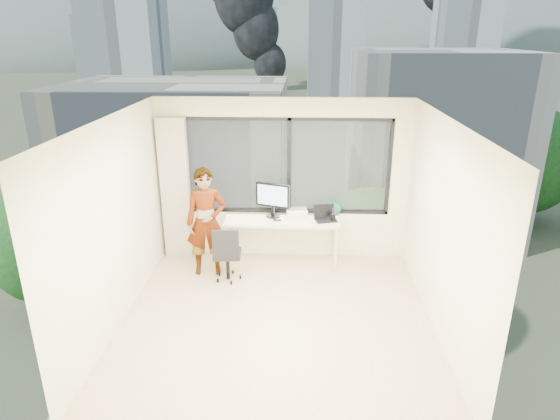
# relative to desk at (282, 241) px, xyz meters

# --- Properties ---
(floor) EXTENTS (4.00, 4.00, 0.01)m
(floor) POSITION_rel_desk_xyz_m (0.00, -1.66, -0.38)
(floor) COLOR #D5B48A
(floor) RESTS_ON ground
(ceiling) EXTENTS (4.00, 4.00, 0.01)m
(ceiling) POSITION_rel_desk_xyz_m (0.00, -1.66, 2.23)
(ceiling) COLOR white
(ceiling) RESTS_ON ground
(wall_front) EXTENTS (4.00, 0.01, 2.60)m
(wall_front) POSITION_rel_desk_xyz_m (0.00, -3.66, 0.93)
(wall_front) COLOR beige
(wall_front) RESTS_ON ground
(wall_left) EXTENTS (0.01, 4.00, 2.60)m
(wall_left) POSITION_rel_desk_xyz_m (-2.00, -1.66, 0.93)
(wall_left) COLOR beige
(wall_left) RESTS_ON ground
(wall_right) EXTENTS (0.01, 4.00, 2.60)m
(wall_right) POSITION_rel_desk_xyz_m (2.00, -1.66, 0.93)
(wall_right) COLOR beige
(wall_right) RESTS_ON ground
(window_wall) EXTENTS (3.30, 0.16, 1.55)m
(window_wall) POSITION_rel_desk_xyz_m (0.05, 0.34, 1.15)
(window_wall) COLOR black
(window_wall) RESTS_ON ground
(curtain) EXTENTS (0.45, 0.14, 2.30)m
(curtain) POSITION_rel_desk_xyz_m (-1.72, 0.22, 0.77)
(curtain) COLOR beige
(curtain) RESTS_ON floor
(desk) EXTENTS (1.80, 0.60, 0.75)m
(desk) POSITION_rel_desk_xyz_m (0.00, 0.00, 0.00)
(desk) COLOR beige
(desk) RESTS_ON floor
(chair) EXTENTS (0.48, 0.48, 0.89)m
(chair) POSITION_rel_desk_xyz_m (-0.79, -0.61, 0.07)
(chair) COLOR black
(chair) RESTS_ON floor
(person) EXTENTS (0.66, 0.48, 1.67)m
(person) POSITION_rel_desk_xyz_m (-1.12, -0.39, 0.46)
(person) COLOR #2D2D33
(person) RESTS_ON floor
(monitor) EXTENTS (0.57, 0.30, 0.56)m
(monitor) POSITION_rel_desk_xyz_m (-0.15, 0.11, 0.65)
(monitor) COLOR black
(monitor) RESTS_ON desk
(game_console) EXTENTS (0.36, 0.31, 0.08)m
(game_console) POSITION_rel_desk_xyz_m (0.23, 0.25, 0.41)
(game_console) COLOR white
(game_console) RESTS_ON desk
(laptop) EXTENTS (0.41, 0.42, 0.21)m
(laptop) POSITION_rel_desk_xyz_m (0.69, -0.02, 0.48)
(laptop) COLOR black
(laptop) RESTS_ON desk
(cellphone) EXTENTS (0.12, 0.06, 0.01)m
(cellphone) POSITION_rel_desk_xyz_m (-0.07, -0.06, 0.38)
(cellphone) COLOR black
(cellphone) RESTS_ON desk
(pen_cup) EXTENTS (0.10, 0.10, 0.10)m
(pen_cup) POSITION_rel_desk_xyz_m (0.80, -0.01, 0.43)
(pen_cup) COLOR black
(pen_cup) RESTS_ON desk
(handbag) EXTENTS (0.31, 0.23, 0.22)m
(handbag) POSITION_rel_desk_xyz_m (0.80, 0.23, 0.48)
(handbag) COLOR #0D4E42
(handbag) RESTS_ON desk
(exterior_ground) EXTENTS (400.00, 400.00, 0.04)m
(exterior_ground) POSITION_rel_desk_xyz_m (0.00, 118.34, -14.38)
(exterior_ground) COLOR #515B3D
(exterior_ground) RESTS_ON ground
(near_bldg_a) EXTENTS (16.00, 12.00, 14.00)m
(near_bldg_a) POSITION_rel_desk_xyz_m (-9.00, 28.34, -7.38)
(near_bldg_a) COLOR #ECE5C5
(near_bldg_a) RESTS_ON exterior_ground
(near_bldg_b) EXTENTS (14.00, 13.00, 16.00)m
(near_bldg_b) POSITION_rel_desk_xyz_m (12.00, 36.34, -6.38)
(near_bldg_b) COLOR white
(near_bldg_b) RESTS_ON exterior_ground
(far_tower_a) EXTENTS (14.00, 14.00, 28.00)m
(far_tower_a) POSITION_rel_desk_xyz_m (-35.00, 93.34, -0.38)
(far_tower_a) COLOR silver
(far_tower_a) RESTS_ON exterior_ground
(far_tower_b) EXTENTS (13.00, 13.00, 30.00)m
(far_tower_b) POSITION_rel_desk_xyz_m (8.00, 118.34, 0.62)
(far_tower_b) COLOR silver
(far_tower_b) RESTS_ON exterior_ground
(far_tower_c) EXTENTS (15.00, 15.00, 26.00)m
(far_tower_c) POSITION_rel_desk_xyz_m (45.00, 138.34, -1.38)
(far_tower_c) COLOR silver
(far_tower_c) RESTS_ON exterior_ground
(far_tower_d) EXTENTS (16.00, 14.00, 22.00)m
(far_tower_d) POSITION_rel_desk_xyz_m (-60.00, 148.34, -3.38)
(far_tower_d) COLOR silver
(far_tower_d) RESTS_ON exterior_ground
(hill_a) EXTENTS (288.00, 216.00, 90.00)m
(hill_a) POSITION_rel_desk_xyz_m (-120.00, 318.34, -14.38)
(hill_a) COLOR slate
(hill_a) RESTS_ON exterior_ground
(hill_b) EXTENTS (300.00, 220.00, 96.00)m
(hill_b) POSITION_rel_desk_xyz_m (100.00, 318.34, -14.38)
(hill_b) COLOR slate
(hill_b) RESTS_ON exterior_ground
(tree_a) EXTENTS (7.00, 7.00, 8.00)m
(tree_a) POSITION_rel_desk_xyz_m (-16.00, 20.34, -10.38)
(tree_a) COLOR #1B531E
(tree_a) RESTS_ON exterior_ground
(tree_b) EXTENTS (7.60, 7.60, 9.00)m
(tree_b) POSITION_rel_desk_xyz_m (4.00, 16.34, -9.88)
(tree_b) COLOR #1B531E
(tree_b) RESTS_ON exterior_ground
(tree_c) EXTENTS (8.40, 8.40, 10.00)m
(tree_c) POSITION_rel_desk_xyz_m (22.00, 38.34, -9.38)
(tree_c) COLOR #1B531E
(tree_c) RESTS_ON exterior_ground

